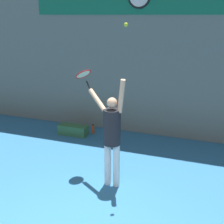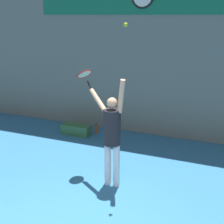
{
  "view_description": "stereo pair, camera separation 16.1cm",
  "coord_description": "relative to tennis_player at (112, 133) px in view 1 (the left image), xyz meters",
  "views": [
    {
      "loc": [
        1.83,
        -2.96,
        3.18
      ],
      "look_at": [
        -0.07,
        2.1,
        1.49
      ],
      "focal_mm": 50.0,
      "sensor_mm": 36.0,
      "label": 1
    },
    {
      "loc": [
        1.98,
        -2.9,
        3.18
      ],
      "look_at": [
        -0.07,
        2.1,
        1.49
      ],
      "focal_mm": 50.0,
      "sensor_mm": 36.0,
      "label": 2
    }
  ],
  "objects": [
    {
      "name": "tennis_racket",
      "position": [
        -0.76,
        0.44,
        0.96
      ],
      "size": [
        0.41,
        0.42,
        0.41
      ],
      "color": "black"
    },
    {
      "name": "tennis_ball",
      "position": [
        0.28,
        -0.09,
        1.95
      ],
      "size": [
        0.07,
        0.07,
        0.07
      ],
      "color": "#CCDB2D"
    },
    {
      "name": "water_bottle",
      "position": [
        -1.46,
        2.39,
        -0.96
      ],
      "size": [
        0.08,
        0.08,
        0.27
      ],
      "color": "#D84C19",
      "rests_on": "ground_plane"
    },
    {
      "name": "back_wall",
      "position": [
        0.08,
        2.95,
        1.42
      ],
      "size": [
        18.0,
        0.1,
        5.0
      ],
      "color": "slate",
      "rests_on": "ground_plane"
    },
    {
      "name": "tennis_player",
      "position": [
        0.0,
        0.0,
        0.0
      ],
      "size": [
        0.92,
        0.57,
        2.13
      ],
      "color": "white",
      "rests_on": "ground_plane"
    },
    {
      "name": "equipment_bag",
      "position": [
        -1.94,
        2.11,
        -0.94
      ],
      "size": [
        0.82,
        0.32,
        0.27
      ],
      "color": "#33663F",
      "rests_on": "ground_plane"
    }
  ]
}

